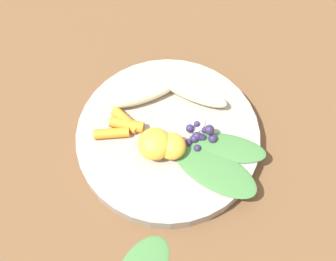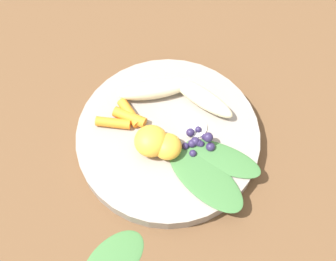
% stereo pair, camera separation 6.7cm
% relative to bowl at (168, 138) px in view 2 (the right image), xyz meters
% --- Properties ---
extents(ground_plane, '(2.40, 2.40, 0.00)m').
position_rel_bowl_xyz_m(ground_plane, '(0.00, 0.00, -0.01)').
color(ground_plane, brown).
extents(bowl, '(0.28, 0.28, 0.03)m').
position_rel_bowl_xyz_m(bowl, '(0.00, 0.00, 0.00)').
color(bowl, gray).
rests_on(bowl, ground_plane).
extents(banana_peeled_left, '(0.11, 0.08, 0.03)m').
position_rel_bowl_xyz_m(banana_peeled_left, '(-0.05, 0.06, 0.03)').
color(banana_peeled_left, beige).
rests_on(banana_peeled_left, bowl).
extents(banana_peeled_right, '(0.12, 0.06, 0.03)m').
position_rel_bowl_xyz_m(banana_peeled_right, '(0.03, 0.07, 0.03)').
color(banana_peeled_right, beige).
rests_on(banana_peeled_right, bowl).
extents(orange_segment_near, '(0.04, 0.04, 0.03)m').
position_rel_bowl_xyz_m(orange_segment_near, '(0.01, -0.03, 0.03)').
color(orange_segment_near, '#F4A833').
rests_on(orange_segment_near, bowl).
extents(orange_segment_far, '(0.05, 0.05, 0.04)m').
position_rel_bowl_xyz_m(orange_segment_far, '(-0.01, -0.03, 0.03)').
color(orange_segment_far, '#F4A833').
rests_on(orange_segment_far, bowl).
extents(carrot_front, '(0.05, 0.04, 0.02)m').
position_rel_bowl_xyz_m(carrot_front, '(-0.07, 0.01, 0.02)').
color(carrot_front, orange).
rests_on(carrot_front, bowl).
extents(carrot_mid_left, '(0.05, 0.02, 0.02)m').
position_rel_bowl_xyz_m(carrot_mid_left, '(-0.06, -0.00, 0.02)').
color(carrot_mid_left, orange).
rests_on(carrot_mid_left, bowl).
extents(carrot_mid_right, '(0.05, 0.03, 0.01)m').
position_rel_bowl_xyz_m(carrot_mid_right, '(-0.08, -0.02, 0.02)').
color(carrot_mid_right, orange).
rests_on(carrot_mid_right, bowl).
extents(blueberry_pile, '(0.05, 0.05, 0.03)m').
position_rel_bowl_xyz_m(blueberry_pile, '(0.05, 0.00, 0.02)').
color(blueberry_pile, '#2D234C').
rests_on(blueberry_pile, bowl).
extents(coconut_shred_patch, '(0.04, 0.04, 0.00)m').
position_rel_bowl_xyz_m(coconut_shred_patch, '(0.03, 0.03, 0.02)').
color(coconut_shred_patch, white).
rests_on(coconut_shred_patch, bowl).
extents(kale_leaf_left, '(0.15, 0.11, 0.00)m').
position_rel_bowl_xyz_m(kale_leaf_left, '(0.08, -0.05, 0.02)').
color(kale_leaf_left, '#3D7038').
rests_on(kale_leaf_left, bowl).
extents(kale_leaf_right, '(0.12, 0.05, 0.00)m').
position_rel_bowl_xyz_m(kale_leaf_right, '(0.09, -0.01, 0.02)').
color(kale_leaf_right, '#3D7038').
rests_on(kale_leaf_right, bowl).
extents(kale_leaf_stray, '(0.09, 0.12, 0.01)m').
position_rel_bowl_xyz_m(kale_leaf_stray, '(0.00, -0.20, -0.01)').
color(kale_leaf_stray, '#3D7038').
rests_on(kale_leaf_stray, ground_plane).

